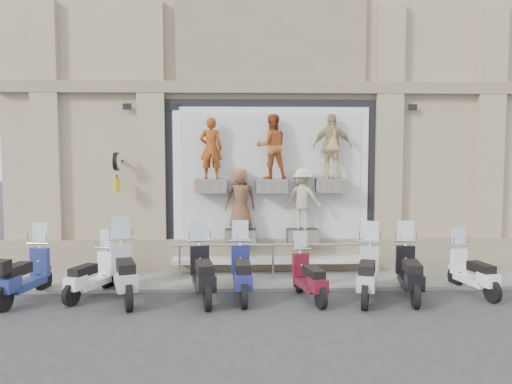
% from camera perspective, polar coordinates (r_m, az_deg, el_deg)
% --- Properties ---
extents(ground, '(90.00, 90.00, 0.00)m').
position_cam_1_polar(ground, '(10.65, 2.67, -12.81)').
color(ground, '#303033').
rests_on(ground, ground).
extents(sidewalk, '(16.00, 2.20, 0.08)m').
position_cam_1_polar(sidewalk, '(12.65, 1.92, -9.80)').
color(sidewalk, gray).
rests_on(sidewalk, ground).
extents(building, '(14.00, 8.60, 12.00)m').
position_cam_1_polar(building, '(17.38, 0.90, 13.89)').
color(building, tan).
rests_on(building, ground).
extents(shop_vitrine, '(5.60, 0.85, 4.30)m').
position_cam_1_polar(shop_vitrine, '(12.94, 2.15, 1.02)').
color(shop_vitrine, black).
rests_on(shop_vitrine, ground).
extents(guard_rail, '(5.06, 0.10, 0.93)m').
position_cam_1_polar(guard_rail, '(12.46, 1.96, -8.02)').
color(guard_rail, '#9EA0A5').
rests_on(guard_rail, ground).
extents(clock_sign_bracket, '(0.10, 0.80, 1.02)m').
position_cam_1_polar(clock_sign_bracket, '(12.98, -15.62, 2.73)').
color(clock_sign_bracket, black).
rests_on(clock_sign_bracket, ground).
extents(scooter_a, '(0.90, 2.03, 1.60)m').
position_cam_1_polar(scooter_a, '(11.81, -24.99, -7.49)').
color(scooter_a, navy).
rests_on(scooter_a, ground).
extents(scooter_b, '(1.12, 1.81, 1.42)m').
position_cam_1_polar(scooter_b, '(11.56, -18.36, -8.00)').
color(scooter_b, white).
rests_on(scooter_b, ground).
extents(scooter_c, '(1.27, 2.22, 1.73)m').
position_cam_1_polar(scooter_c, '(11.11, -14.84, -7.61)').
color(scooter_c, '#A3A8B1').
rests_on(scooter_c, ground).
extents(scooter_d, '(0.98, 2.12, 1.66)m').
position_cam_1_polar(scooter_d, '(10.84, -6.10, -7.96)').
color(scooter_d, black).
rests_on(scooter_d, ground).
extents(scooter_e, '(0.69, 2.03, 1.63)m').
position_cam_1_polar(scooter_e, '(10.94, -1.62, -7.93)').
color(scooter_e, navy).
rests_on(scooter_e, ground).
extents(scooter_f, '(0.91, 1.82, 1.42)m').
position_cam_1_polar(scooter_f, '(10.88, 6.12, -8.58)').
color(scooter_f, '#560E1B').
rests_on(scooter_f, ground).
extents(scooter_g, '(1.18, 2.09, 1.63)m').
position_cam_1_polar(scooter_g, '(11.07, 12.67, -7.87)').
color(scooter_g, '#A5A9AC').
rests_on(scooter_g, ground).
extents(scooter_h, '(0.89, 2.06, 1.62)m').
position_cam_1_polar(scooter_h, '(11.43, 17.18, -7.62)').
color(scooter_h, black).
rests_on(scooter_h, ground).
extents(scooter_i, '(0.84, 1.82, 1.43)m').
position_cam_1_polar(scooter_i, '(12.24, 23.61, -7.44)').
color(scooter_i, white).
rests_on(scooter_i, ground).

